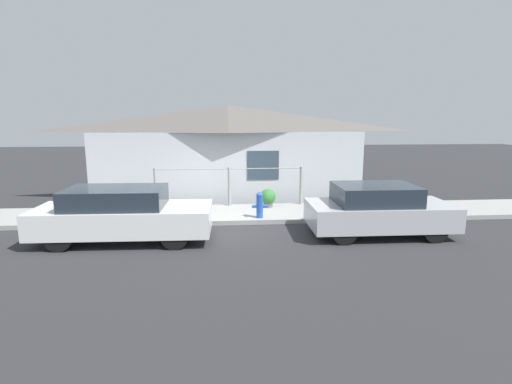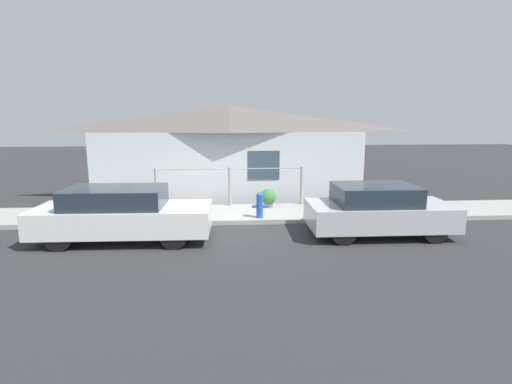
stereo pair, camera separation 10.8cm
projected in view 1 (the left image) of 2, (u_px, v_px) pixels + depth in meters
name	position (u px, v px, depth m)	size (l,w,h in m)	color
ground_plane	(231.00, 225.00, 11.39)	(60.00, 60.00, 0.00)	#2D2D30
sidewalk	(230.00, 214.00, 12.42)	(24.00, 2.13, 0.13)	#9E9E99
house	(228.00, 124.00, 14.47)	(9.95, 2.23, 3.45)	silver
fence	(229.00, 185.00, 13.17)	(4.90, 0.10, 1.28)	#999993
car_left	(122.00, 214.00, 9.85)	(4.32, 1.73, 1.35)	white
car_right	(378.00, 210.00, 10.39)	(3.70, 1.77, 1.33)	#B7B7BC
fire_hydrant	(260.00, 204.00, 11.64)	(0.46, 0.20, 0.77)	blue
potted_plant_near_hydrant	(268.00, 197.00, 13.01)	(0.50, 0.50, 0.60)	slate
potted_plant_by_fence	(133.00, 202.00, 12.56)	(0.39, 0.39, 0.49)	#9E5638
potted_plant_corner	(351.00, 196.00, 13.27)	(0.43, 0.43, 0.57)	#9E5638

